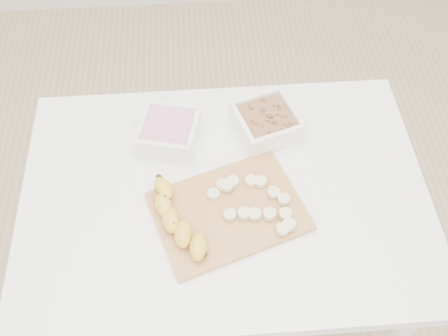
{
  "coord_description": "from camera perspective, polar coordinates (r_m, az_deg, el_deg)",
  "views": [
    {
      "loc": [
        -0.05,
        -0.65,
        1.79
      ],
      "look_at": [
        0.0,
        0.03,
        0.81
      ],
      "focal_mm": 40.0,
      "sensor_mm": 36.0,
      "label": 1
    }
  ],
  "objects": [
    {
      "name": "table",
      "position": [
        1.31,
        0.1,
        -4.98
      ],
      "size": [
        1.0,
        0.7,
        0.75
      ],
      "color": "white",
      "rests_on": "ground"
    },
    {
      "name": "banana",
      "position": [
        1.15,
        -5.24,
        -5.94
      ],
      "size": [
        0.12,
        0.24,
        0.04
      ],
      "primitive_type": null,
      "rotation": [
        0.0,
        0.0,
        0.25
      ],
      "color": "gold",
      "rests_on": "cutting_board"
    },
    {
      "name": "cutting_board",
      "position": [
        1.19,
        0.54,
        -4.99
      ],
      "size": [
        0.4,
        0.34,
        0.01
      ],
      "primitive_type": "cube",
      "rotation": [
        0.0,
        0.0,
        0.32
      ],
      "color": "#C0804A",
      "rests_on": "table"
    },
    {
      "name": "banana_slices",
      "position": [
        1.19,
        3.49,
        -3.82
      ],
      "size": [
        0.2,
        0.17,
        0.02
      ],
      "color": "beige",
      "rests_on": "cutting_board"
    },
    {
      "name": "ground",
      "position": [
        1.9,
        0.07,
        -14.83
      ],
      "size": [
        3.5,
        3.5,
        0.0
      ],
      "primitive_type": "plane",
      "color": "#C6AD89",
      "rests_on": "ground"
    },
    {
      "name": "bowl_yogurt",
      "position": [
        1.3,
        -6.3,
        4.14
      ],
      "size": [
        0.18,
        0.18,
        0.07
      ],
      "color": "white",
      "rests_on": "table"
    },
    {
      "name": "bowl_granola",
      "position": [
        1.32,
        4.85,
        5.24
      ],
      "size": [
        0.19,
        0.19,
        0.07
      ],
      "color": "white",
      "rests_on": "table"
    }
  ]
}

